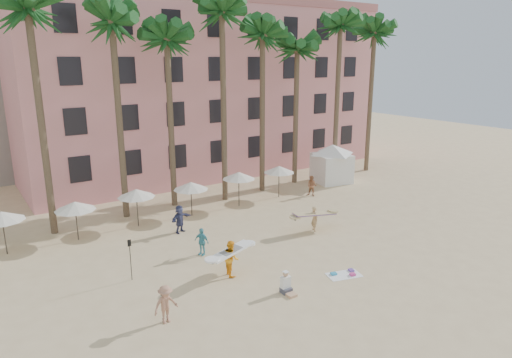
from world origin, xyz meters
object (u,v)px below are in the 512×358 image
(cabana, at_px, (332,160))
(carrier_yellow, at_px, (315,217))
(carrier_white, at_px, (231,257))
(pink_hotel, at_px, (200,90))

(cabana, height_order, carrier_yellow, cabana)
(carrier_yellow, xyz_separation_m, carrier_white, (-7.87, -2.34, 0.04))
(pink_hotel, distance_m, carrier_white, 26.36)
(cabana, xyz_separation_m, carrier_yellow, (-9.52, -8.49, -1.10))
(cabana, bearing_deg, pink_hotel, 119.20)
(cabana, distance_m, carrier_white, 20.51)
(cabana, distance_m, carrier_yellow, 12.80)
(pink_hotel, distance_m, carrier_yellow, 22.12)
(cabana, bearing_deg, carrier_white, -148.10)
(pink_hotel, xyz_separation_m, cabana, (6.89, -12.32, -5.93))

